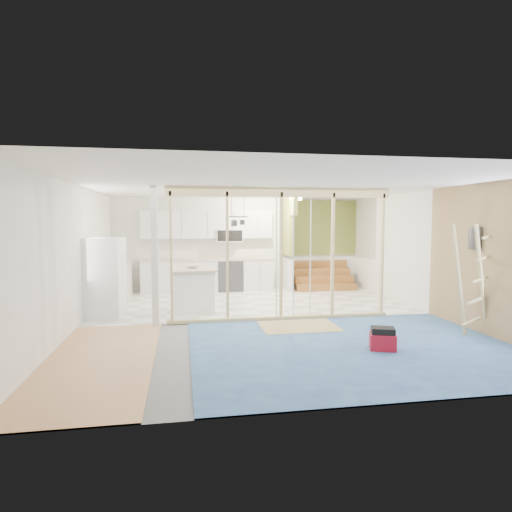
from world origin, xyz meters
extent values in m
cube|color=slate|center=(0.00, 0.00, 0.00)|extent=(7.00, 8.00, 0.01)
cube|color=white|center=(0.00, 0.00, 2.60)|extent=(7.00, 8.00, 0.01)
cube|color=white|center=(0.00, 4.00, 1.30)|extent=(7.00, 0.01, 2.60)
cube|color=white|center=(0.00, -4.00, 1.30)|extent=(7.00, 0.01, 2.60)
cube|color=white|center=(-3.50, 0.00, 1.30)|extent=(0.01, 8.00, 2.60)
cube|color=white|center=(3.50, 0.00, 1.30)|extent=(0.01, 8.00, 2.60)
cube|color=white|center=(0.00, 2.00, 0.01)|extent=(7.00, 4.00, 0.02)
cube|color=teal|center=(1.00, -2.00, 0.01)|extent=(5.00, 4.00, 0.02)
cube|color=tan|center=(-2.75, -2.00, 0.01)|extent=(1.50, 4.00, 0.02)
cube|color=tan|center=(0.50, -0.60, 0.02)|extent=(1.40, 1.00, 0.01)
cube|color=#D0B77F|center=(0.30, 0.00, 2.50)|extent=(4.40, 0.09, 0.18)
cube|color=#D0B77F|center=(0.30, 0.00, 0.05)|extent=(4.40, 0.09, 0.06)
cube|color=silver|center=(-2.10, 0.00, 1.30)|extent=(0.12, 0.14, 2.60)
cube|color=#D0B77F|center=(-1.80, 0.00, 1.30)|extent=(0.04, 0.09, 2.40)
cube|color=#D0B77F|center=(-0.75, 0.00, 1.30)|extent=(0.04, 0.09, 2.40)
cube|color=#D0B77F|center=(0.30, 0.00, 1.30)|extent=(0.05, 0.09, 2.40)
cube|color=#D0B77F|center=(1.35, 0.00, 1.30)|extent=(0.04, 0.09, 2.40)
cube|color=#D0B77F|center=(2.40, 0.00, 1.30)|extent=(0.04, 0.09, 2.40)
cylinder|color=silver|center=(0.20, -0.03, 1.22)|extent=(0.02, 0.02, 2.35)
cylinder|color=silver|center=(0.90, 0.02, 1.22)|extent=(0.02, 0.02, 2.35)
cylinder|color=silver|center=(0.55, 0.00, 1.22)|extent=(0.02, 0.02, 2.35)
cube|color=silver|center=(-0.90, 3.70, 0.44)|extent=(3.60, 0.60, 0.88)
cube|color=beige|center=(-0.90, 3.70, 0.91)|extent=(3.66, 0.64, 0.05)
cube|color=silver|center=(-3.20, 2.60, 0.44)|extent=(0.60, 1.60, 0.88)
cube|color=beige|center=(-3.20, 2.60, 0.91)|extent=(0.64, 1.64, 0.05)
cube|color=silver|center=(-0.90, 3.82, 1.85)|extent=(3.60, 0.34, 0.75)
cube|color=silver|center=(-0.30, 3.78, 1.55)|extent=(0.72, 0.38, 0.36)
cube|color=black|center=(-0.30, 3.59, 1.55)|extent=(0.68, 0.02, 0.30)
cube|color=olive|center=(1.30, 3.55, 1.80)|extent=(0.10, 0.90, 1.60)
cube|color=silver|center=(1.30, 3.55, 0.45)|extent=(0.10, 0.90, 0.90)
cube|color=olive|center=(1.30, 2.85, 2.35)|extent=(0.10, 0.50, 0.50)
cube|color=olive|center=(2.40, 3.97, 1.75)|extent=(2.20, 0.04, 1.60)
cube|color=silver|center=(2.40, 3.97, 0.45)|extent=(2.20, 0.04, 0.90)
cube|color=#965D2B|center=(2.35, 3.20, 0.10)|extent=(1.70, 0.26, 0.20)
cube|color=#965D2B|center=(2.35, 3.46, 0.30)|extent=(1.70, 0.26, 0.20)
cube|color=#965D2B|center=(2.35, 3.72, 0.50)|extent=(1.70, 0.26, 0.20)
cube|color=#965D2B|center=(2.35, 3.98, 0.70)|extent=(1.70, 0.26, 0.20)
torus|color=black|center=(-0.30, 1.90, 2.05)|extent=(0.52, 0.52, 0.02)
cylinder|color=black|center=(-0.45, 1.90, 2.30)|extent=(0.01, 0.01, 0.50)
cylinder|color=black|center=(-0.15, 1.90, 2.30)|extent=(0.01, 0.01, 0.50)
cylinder|color=#37373C|center=(-0.40, 1.80, 1.90)|extent=(0.14, 0.14, 0.14)
cylinder|color=#37373C|center=(-0.18, 2.00, 1.92)|extent=(0.12, 0.12, 0.12)
cube|color=#A27B57|center=(3.48, -2.00, 1.30)|extent=(0.02, 4.00, 2.60)
cube|color=#37373C|center=(3.43, -1.40, 1.65)|extent=(0.04, 0.30, 0.40)
cylinder|color=#FFEABF|center=(1.40, 3.00, 2.54)|extent=(0.32, 0.32, 0.08)
cube|color=white|center=(-3.13, 0.80, 0.81)|extent=(0.78, 0.75, 1.61)
cube|color=#37373C|center=(-2.79, 0.80, 0.81)|extent=(0.10, 0.64, 1.58)
cube|color=white|center=(-1.40, 1.10, 0.43)|extent=(0.93, 0.93, 0.87)
cube|color=beige|center=(-1.40, 1.10, 0.91)|extent=(1.04, 1.04, 0.05)
imported|color=silver|center=(-1.37, 1.19, 0.97)|extent=(0.36, 0.36, 0.07)
imported|color=#A6A7B9|center=(-2.23, 3.59, 1.07)|extent=(0.12, 0.12, 0.29)
imported|color=silver|center=(0.70, 3.64, 1.02)|extent=(0.10, 0.10, 0.19)
cube|color=#A40F21|center=(1.36, -2.20, 0.13)|extent=(0.45, 0.39, 0.26)
cube|color=black|center=(1.36, -2.20, 0.31)|extent=(0.40, 0.34, 0.09)
cube|color=tan|center=(2.94, -1.71, 0.96)|extent=(0.44, 0.17, 1.89)
cube|color=tan|center=(3.36, -1.71, 0.96)|extent=(0.44, 0.17, 1.89)
cube|color=tan|center=(3.20, -1.71, 0.26)|extent=(0.45, 0.17, 0.13)
cube|color=tan|center=(3.28, -1.71, 0.62)|extent=(0.45, 0.17, 0.13)
cube|color=tan|center=(3.35, -1.71, 0.98)|extent=(0.45, 0.17, 0.13)
cube|color=tan|center=(3.43, -1.71, 1.35)|extent=(0.45, 0.17, 0.13)
cube|color=tan|center=(3.50, -1.71, 1.71)|extent=(0.45, 0.17, 0.13)
camera|label=1|loc=(-1.59, -8.08, 1.95)|focal=30.00mm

